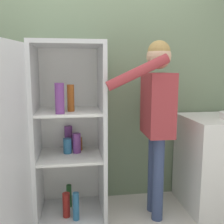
{
  "coord_description": "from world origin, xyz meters",
  "views": [
    {
      "loc": [
        -0.16,
        -1.72,
        1.38
      ],
      "look_at": [
        0.2,
        0.65,
        0.99
      ],
      "focal_mm": 42.0,
      "sensor_mm": 36.0,
      "label": 1
    }
  ],
  "objects": [
    {
      "name": "wall_back",
      "position": [
        0.0,
        0.98,
        1.27
      ],
      "size": [
        7.0,
        0.06,
        2.55
      ],
      "color": "gray",
      "rests_on": "ground_plane"
    },
    {
      "name": "counter",
      "position": [
        1.28,
        0.61,
        0.46
      ],
      "size": [
        0.71,
        0.65,
        0.92
      ],
      "color": "white",
      "rests_on": "ground_plane"
    },
    {
      "name": "refrigerator",
      "position": [
        -0.3,
        0.56,
        0.8
      ],
      "size": [
        0.84,
        1.17,
        1.61
      ],
      "color": "silver",
      "rests_on": "ground_plane"
    },
    {
      "name": "person",
      "position": [
        0.58,
        0.52,
        1.04
      ],
      "size": [
        0.61,
        0.53,
        1.63
      ],
      "color": "#384770",
      "rests_on": "ground_plane"
    }
  ]
}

